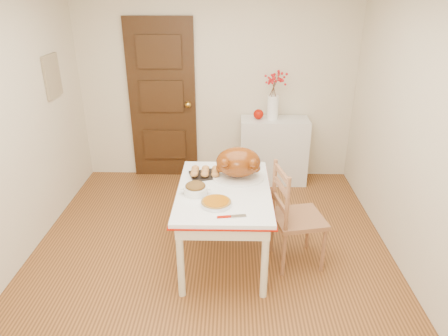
{
  "coord_description": "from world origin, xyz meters",
  "views": [
    {
      "loc": [
        0.19,
        -3.08,
        2.37
      ],
      "look_at": [
        0.13,
        0.15,
        0.91
      ],
      "focal_mm": 32.33,
      "sensor_mm": 36.0,
      "label": 1
    }
  ],
  "objects_px": {
    "turkey_platter": "(238,164)",
    "kitchen_table": "(224,224)",
    "sideboard": "(273,151)",
    "chair_oak": "(299,216)",
    "pumpkin_pie": "(216,202)"
  },
  "relations": [
    {
      "from": "turkey_platter",
      "to": "pumpkin_pie",
      "type": "relative_size",
      "value": 1.88
    },
    {
      "from": "kitchen_table",
      "to": "chair_oak",
      "type": "bearing_deg",
      "value": -3.78
    },
    {
      "from": "chair_oak",
      "to": "turkey_platter",
      "type": "height_order",
      "value": "turkey_platter"
    },
    {
      "from": "kitchen_table",
      "to": "pumpkin_pie",
      "type": "height_order",
      "value": "pumpkin_pie"
    },
    {
      "from": "sideboard",
      "to": "turkey_platter",
      "type": "bearing_deg",
      "value": -108.11
    },
    {
      "from": "kitchen_table",
      "to": "pumpkin_pie",
      "type": "relative_size",
      "value": 4.84
    },
    {
      "from": "chair_oak",
      "to": "sideboard",
      "type": "bearing_deg",
      "value": -9.24
    },
    {
      "from": "sideboard",
      "to": "pumpkin_pie",
      "type": "bearing_deg",
      "value": -108.68
    },
    {
      "from": "kitchen_table",
      "to": "turkey_platter",
      "type": "relative_size",
      "value": 2.57
    },
    {
      "from": "sideboard",
      "to": "turkey_platter",
      "type": "xyz_separation_m",
      "value": [
        -0.48,
        -1.47,
        0.46
      ]
    },
    {
      "from": "sideboard",
      "to": "kitchen_table",
      "type": "distance_m",
      "value": 1.79
    },
    {
      "from": "sideboard",
      "to": "turkey_platter",
      "type": "relative_size",
      "value": 1.79
    },
    {
      "from": "turkey_platter",
      "to": "pumpkin_pie",
      "type": "xyz_separation_m",
      "value": [
        -0.19,
        -0.5,
        -0.12
      ]
    },
    {
      "from": "turkey_platter",
      "to": "kitchen_table",
      "type": "bearing_deg",
      "value": -132.81
    },
    {
      "from": "pumpkin_pie",
      "to": "kitchen_table",
      "type": "bearing_deg",
      "value": 78.73
    }
  ]
}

